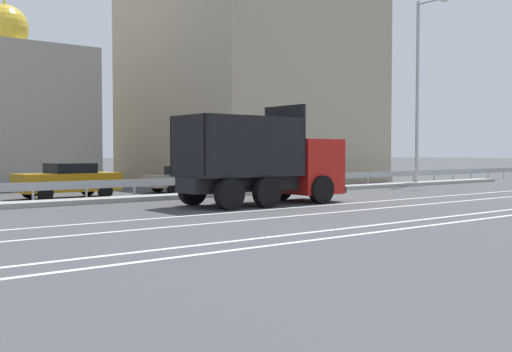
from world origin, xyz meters
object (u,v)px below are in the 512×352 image
(street_lamp_1, at_px, (419,86))
(parked_car_3, at_px, (68,180))
(median_road_sign, at_px, (302,166))
(parked_car_4, at_px, (191,178))
(church_tower, at_px, (6,94))
(dump_truck, at_px, (277,169))
(parked_car_5, at_px, (274,174))

(street_lamp_1, distance_m, parked_car_3, 20.38)
(median_road_sign, xyz_separation_m, street_lamp_1, (9.15, 0.08, 4.48))
(parked_car_4, distance_m, church_tower, 21.12)
(parked_car_4, bearing_deg, parked_car_3, -85.41)
(parked_car_4, bearing_deg, church_tower, -168.44)
(street_lamp_1, bearing_deg, dump_truck, -163.28)
(median_road_sign, relative_size, parked_car_5, 0.52)
(parked_car_3, relative_size, parked_car_4, 0.90)
(dump_truck, xyz_separation_m, church_tower, (-1.98, 27.39, 4.73))
(median_road_sign, xyz_separation_m, parked_car_3, (-10.42, 2.85, -0.48))
(church_tower, bearing_deg, dump_truck, -85.86)
(parked_car_5, bearing_deg, church_tower, -153.64)
(median_road_sign, bearing_deg, church_tower, 107.11)
(dump_truck, xyz_separation_m, parked_car_3, (-5.27, 7.06, -0.52))
(median_road_sign, height_order, church_tower, church_tower)
(parked_car_4, xyz_separation_m, parked_car_5, (5.18, 0.11, 0.08))
(parked_car_3, distance_m, parked_car_5, 11.18)
(dump_truck, height_order, street_lamp_1, street_lamp_1)
(median_road_sign, bearing_deg, dump_truck, -140.74)
(dump_truck, distance_m, church_tower, 27.86)
(street_lamp_1, distance_m, church_tower, 28.26)
(median_road_sign, xyz_separation_m, parked_car_4, (-4.43, 2.92, -0.58))
(dump_truck, bearing_deg, median_road_sign, 129.86)
(median_road_sign, distance_m, parked_car_3, 10.81)
(dump_truck, distance_m, parked_car_3, 8.83)
(parked_car_4, bearing_deg, parked_car_5, 95.17)
(dump_truck, bearing_deg, church_tower, -175.26)
(parked_car_5, bearing_deg, parked_car_3, -84.12)
(median_road_sign, distance_m, parked_car_5, 3.16)
(street_lamp_1, height_order, parked_car_4, street_lamp_1)
(street_lamp_1, xyz_separation_m, church_tower, (-16.28, 23.09, 0.29))
(median_road_sign, bearing_deg, parked_car_3, 164.70)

